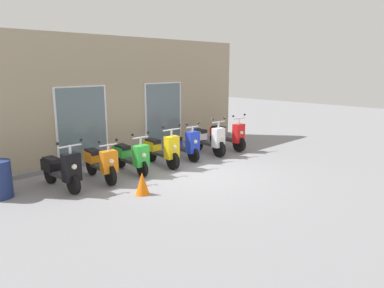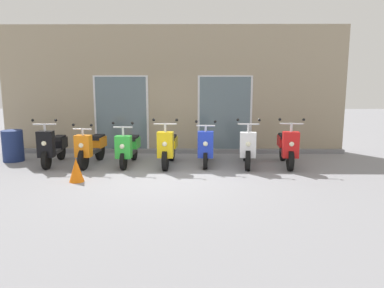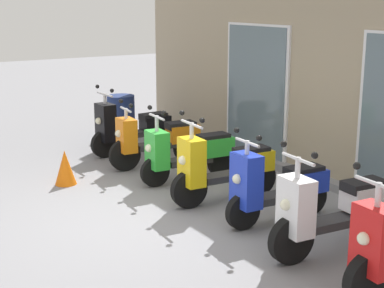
{
  "view_description": "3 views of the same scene",
  "coord_description": "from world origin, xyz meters",
  "px_view_note": "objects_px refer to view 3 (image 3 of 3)",
  "views": [
    {
      "loc": [
        -6.53,
        -6.66,
        2.85
      ],
      "look_at": [
        0.63,
        0.58,
        0.64
      ],
      "focal_mm": 33.64,
      "sensor_mm": 36.0,
      "label": 1
    },
    {
      "loc": [
        0.68,
        -8.11,
        2.18
      ],
      "look_at": [
        0.59,
        0.63,
        0.66
      ],
      "focal_mm": 34.69,
      "sensor_mm": 36.0,
      "label": 2
    },
    {
      "loc": [
        6.17,
        -3.21,
        2.7
      ],
      "look_at": [
        -0.6,
        1.04,
        0.71
      ],
      "focal_mm": 54.66,
      "sensor_mm": 36.0,
      "label": 3
    }
  ],
  "objects_px": {
    "scooter_green": "(188,152)",
    "scooter_yellow": "(223,168)",
    "scooter_white": "(332,211)",
    "scooter_black": "(131,128)",
    "traffic_cone": "(65,167)",
    "scooter_orange": "(157,139)",
    "scooter_blue": "(276,186)",
    "trash_bin": "(121,116)"
  },
  "relations": [
    {
      "from": "scooter_green",
      "to": "scooter_white",
      "type": "distance_m",
      "value": 3.03
    },
    {
      "from": "scooter_orange",
      "to": "scooter_blue",
      "type": "height_order",
      "value": "scooter_blue"
    },
    {
      "from": "scooter_orange",
      "to": "scooter_green",
      "type": "bearing_deg",
      "value": 0.88
    },
    {
      "from": "traffic_cone",
      "to": "trash_bin",
      "type": "height_order",
      "value": "trash_bin"
    },
    {
      "from": "scooter_blue",
      "to": "traffic_cone",
      "type": "distance_m",
      "value": 3.3
    },
    {
      "from": "scooter_yellow",
      "to": "scooter_white",
      "type": "xyz_separation_m",
      "value": [
        2.0,
        0.01,
        0.01
      ]
    },
    {
      "from": "scooter_green",
      "to": "scooter_white",
      "type": "bearing_deg",
      "value": -1.19
    },
    {
      "from": "scooter_blue",
      "to": "trash_bin",
      "type": "xyz_separation_m",
      "value": [
        -5.2,
        0.38,
        -0.05
      ]
    },
    {
      "from": "scooter_blue",
      "to": "scooter_black",
      "type": "bearing_deg",
      "value": -179.64
    },
    {
      "from": "trash_bin",
      "to": "scooter_blue",
      "type": "bearing_deg",
      "value": -4.13
    },
    {
      "from": "scooter_black",
      "to": "trash_bin",
      "type": "relative_size",
      "value": 1.93
    },
    {
      "from": "scooter_blue",
      "to": "scooter_green",
      "type": "bearing_deg",
      "value": -178.81
    },
    {
      "from": "scooter_black",
      "to": "traffic_cone",
      "type": "xyz_separation_m",
      "value": [
        1.11,
        -1.64,
        -0.21
      ]
    },
    {
      "from": "scooter_white",
      "to": "scooter_green",
      "type": "bearing_deg",
      "value": 178.81
    },
    {
      "from": "scooter_orange",
      "to": "scooter_blue",
      "type": "xyz_separation_m",
      "value": [
        2.95,
        0.06,
        -0.0
      ]
    },
    {
      "from": "scooter_blue",
      "to": "trash_bin",
      "type": "relative_size",
      "value": 1.78
    },
    {
      "from": "scooter_orange",
      "to": "traffic_cone",
      "type": "height_order",
      "value": "scooter_orange"
    },
    {
      "from": "scooter_orange",
      "to": "trash_bin",
      "type": "xyz_separation_m",
      "value": [
        -2.25,
        0.43,
        -0.05
      ]
    },
    {
      "from": "scooter_white",
      "to": "traffic_cone",
      "type": "xyz_separation_m",
      "value": [
        -3.88,
        -1.56,
        -0.23
      ]
    },
    {
      "from": "traffic_cone",
      "to": "scooter_black",
      "type": "bearing_deg",
      "value": 124.15
    },
    {
      "from": "trash_bin",
      "to": "traffic_cone",
      "type": "bearing_deg",
      "value": -40.87
    },
    {
      "from": "scooter_green",
      "to": "trash_bin",
      "type": "height_order",
      "value": "scooter_green"
    },
    {
      "from": "scooter_orange",
      "to": "scooter_yellow",
      "type": "xyz_separation_m",
      "value": [
        1.98,
        -0.06,
        0.01
      ]
    },
    {
      "from": "scooter_black",
      "to": "scooter_blue",
      "type": "height_order",
      "value": "scooter_black"
    },
    {
      "from": "scooter_yellow",
      "to": "trash_bin",
      "type": "relative_size",
      "value": 1.93
    },
    {
      "from": "scooter_orange",
      "to": "scooter_yellow",
      "type": "distance_m",
      "value": 1.98
    },
    {
      "from": "trash_bin",
      "to": "scooter_white",
      "type": "bearing_deg",
      "value": -4.4
    },
    {
      "from": "scooter_yellow",
      "to": "scooter_orange",
      "type": "bearing_deg",
      "value": 178.25
    },
    {
      "from": "scooter_green",
      "to": "scooter_yellow",
      "type": "height_order",
      "value": "scooter_yellow"
    },
    {
      "from": "scooter_black",
      "to": "scooter_blue",
      "type": "distance_m",
      "value": 3.95
    },
    {
      "from": "scooter_green",
      "to": "scooter_orange",
      "type": "bearing_deg",
      "value": -179.12
    },
    {
      "from": "scooter_white",
      "to": "trash_bin",
      "type": "distance_m",
      "value": 6.26
    },
    {
      "from": "scooter_green",
      "to": "trash_bin",
      "type": "distance_m",
      "value": 3.24
    },
    {
      "from": "scooter_yellow",
      "to": "scooter_blue",
      "type": "bearing_deg",
      "value": 6.89
    },
    {
      "from": "scooter_orange",
      "to": "scooter_black",
      "type": "bearing_deg",
      "value": 178.24
    },
    {
      "from": "scooter_orange",
      "to": "scooter_white",
      "type": "relative_size",
      "value": 1.02
    },
    {
      "from": "traffic_cone",
      "to": "scooter_green",
      "type": "bearing_deg",
      "value": 62.49
    },
    {
      "from": "scooter_yellow",
      "to": "scooter_white",
      "type": "height_order",
      "value": "scooter_yellow"
    },
    {
      "from": "scooter_orange",
      "to": "scooter_yellow",
      "type": "bearing_deg",
      "value": -1.75
    },
    {
      "from": "scooter_white",
      "to": "scooter_black",
      "type": "bearing_deg",
      "value": 179.09
    },
    {
      "from": "scooter_black",
      "to": "traffic_cone",
      "type": "relative_size",
      "value": 3.11
    },
    {
      "from": "scooter_blue",
      "to": "scooter_white",
      "type": "xyz_separation_m",
      "value": [
        1.04,
        -0.1,
        0.03
      ]
    }
  ]
}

